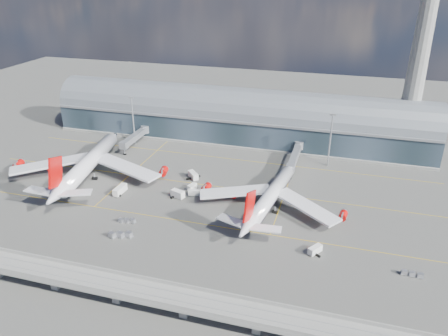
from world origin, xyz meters
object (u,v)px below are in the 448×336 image
(control_tower, at_px, (421,48))
(service_truck_2, at_px, (197,192))
(service_truck_3, at_px, (315,250))
(service_truck_1, at_px, (178,194))
(airliner_right, at_px, (270,198))
(service_truck_5, at_px, (193,175))
(service_truck_4, at_px, (192,187))
(cargo_train_1, at_px, (127,221))
(service_truck_0, at_px, (120,190))
(floodlight_mast_right, at_px, (330,139))
(cargo_train_2, at_px, (412,274))
(floodlight_mast_left, at_px, (133,119))
(airliner_left, at_px, (87,164))
(cargo_train_0, at_px, (120,235))

(control_tower, relative_size, service_truck_2, 14.02)
(service_truck_3, bearing_deg, service_truck_1, -167.88)
(airliner_right, xyz_separation_m, service_truck_5, (-37.48, 16.87, -3.44))
(service_truck_4, relative_size, cargo_train_1, 0.72)
(service_truck_0, bearing_deg, floodlight_mast_right, 36.03)
(control_tower, bearing_deg, service_truck_1, -139.85)
(service_truck_1, relative_size, cargo_train_2, 0.91)
(cargo_train_2, bearing_deg, service_truck_2, 65.83)
(floodlight_mast_left, bearing_deg, floodlight_mast_right, 0.00)
(floodlight_mast_right, xyz_separation_m, airliner_left, (-101.24, -42.55, -7.16))
(airliner_left, height_order, airliner_right, airliner_left)
(service_truck_0, bearing_deg, cargo_train_2, -8.58)
(airliner_right, bearing_deg, cargo_train_2, -21.70)
(service_truck_3, relative_size, cargo_train_0, 0.64)
(control_tower, relative_size, floodlight_mast_left, 4.01)
(floodlight_mast_right, distance_m, cargo_train_0, 104.51)
(service_truck_0, relative_size, cargo_train_2, 1.15)
(floodlight_mast_left, relative_size, service_truck_3, 4.61)
(airliner_left, height_order, cargo_train_1, airliner_left)
(floodlight_mast_right, distance_m, airliner_right, 51.80)
(airliner_right, distance_m, service_truck_4, 35.08)
(service_truck_0, height_order, service_truck_1, service_truck_1)
(service_truck_3, relative_size, service_truck_4, 1.15)
(service_truck_2, bearing_deg, cargo_train_2, -126.62)
(control_tower, distance_m, service_truck_0, 149.26)
(floodlight_mast_left, height_order, airliner_right, floodlight_mast_left)
(floodlight_mast_left, relative_size, floodlight_mast_right, 1.00)
(cargo_train_2, bearing_deg, cargo_train_1, 84.59)
(floodlight_mast_left, xyz_separation_m, service_truck_4, (47.03, -40.88, -12.34))
(service_truck_4, xyz_separation_m, cargo_train_1, (-14.21, -30.95, -0.52))
(service_truck_1, relative_size, service_truck_4, 1.27)
(service_truck_3, height_order, cargo_train_0, service_truck_3)
(cargo_train_1, bearing_deg, floodlight_mast_left, 35.43)
(control_tower, distance_m, service_truck_4, 122.54)
(airliner_left, distance_m, service_truck_3, 106.49)
(floodlight_mast_right, xyz_separation_m, service_truck_3, (1.10, -71.55, -12.31))
(cargo_train_0, xyz_separation_m, cargo_train_2, (95.36, 6.01, -0.23))
(service_truck_1, height_order, cargo_train_0, service_truck_1)
(airliner_left, bearing_deg, service_truck_5, 4.82)
(control_tower, distance_m, airliner_left, 159.93)
(airliner_right, bearing_deg, cargo_train_1, -145.90)
(service_truck_1, height_order, service_truck_2, service_truck_1)
(floodlight_mast_left, bearing_deg, service_truck_0, -69.51)
(floodlight_mast_right, distance_m, airliner_left, 110.05)
(airliner_left, bearing_deg, service_truck_2, -12.55)
(control_tower, distance_m, service_truck_2, 122.35)
(floodlight_mast_right, height_order, airliner_right, floodlight_mast_right)
(control_tower, bearing_deg, floodlight_mast_right, -141.34)
(floodlight_mast_left, height_order, cargo_train_2, floodlight_mast_left)
(airliner_left, distance_m, service_truck_1, 45.75)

